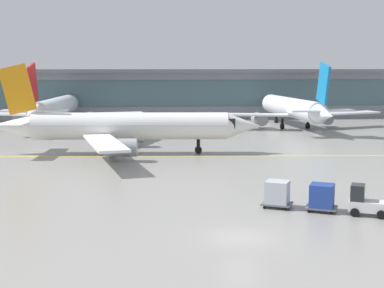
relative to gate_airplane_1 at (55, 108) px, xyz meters
The scene contains 9 objects.
ground_plane 65.71m from the gate_airplane_1, 72.32° to the right, with size 400.00×400.00×0.00m, color gray.
taxiway_centreline_stripe 34.12m from the gate_airplane_1, 67.62° to the right, with size 110.00×0.36×0.01m, color yellow.
terminal_concourse 26.91m from the gate_airplane_1, 42.06° to the left, with size 209.44×11.00×9.60m.
gate_airplane_1 is the anchor object (origin of this frame).
gate_airplane_2 39.43m from the gate_airplane_1, ahead, with size 30.13×32.48×10.75m.
taxiing_regional_jet 31.94m from the gate_airplane_1, 66.91° to the right, with size 31.59×29.29×10.46m.
baggage_tug 65.39m from the gate_airplane_1, 63.32° to the right, with size 2.95×2.45×2.10m.
cargo_dolly_lead 63.09m from the gate_airplane_1, 64.95° to the right, with size 2.58×2.35×1.94m.
cargo_dolly_trailing 60.69m from the gate_airplane_1, 66.84° to the right, with size 2.58×2.35×1.94m.
Camera 1 is at (-5.86, -31.82, 10.08)m, focal length 52.32 mm.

